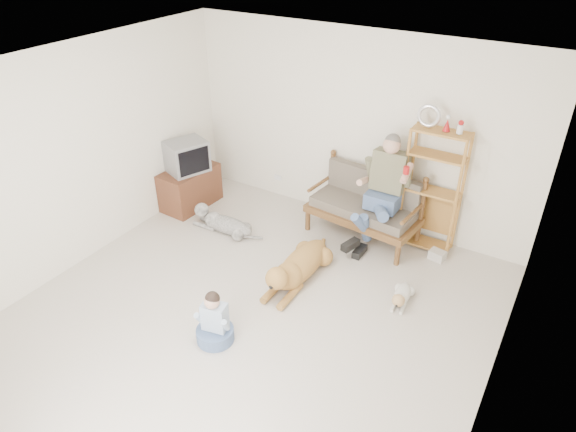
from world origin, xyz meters
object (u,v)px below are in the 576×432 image
Objects in this scene: loveseat at (365,204)px; etagere at (432,190)px; golden_retriever at (297,267)px; tv_stand at (190,187)px.

loveseat is 0.92m from etagere.
golden_retriever is (-1.09, -1.55, -0.66)m from etagere.
etagere is at bearing 18.12° from loveseat.
tv_stand is 2.46m from golden_retriever.
loveseat is 0.80× the size of etagere.
golden_retriever is at bearing -95.27° from loveseat.
etagere is 1.25× the size of golden_retriever.
tv_stand is at bearing 161.19° from golden_retriever.
tv_stand is at bearing -167.15° from etagere.
golden_retriever is at bearing -15.07° from tv_stand.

